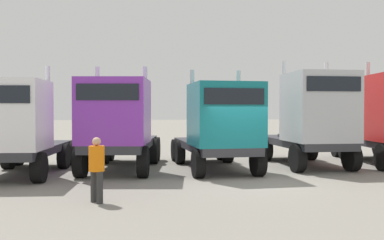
{
  "coord_description": "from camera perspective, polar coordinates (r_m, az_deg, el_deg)",
  "views": [
    {
      "loc": [
        -4.34,
        -13.0,
        2.35
      ],
      "look_at": [
        -1.16,
        4.25,
        1.98
      ],
      "focal_mm": 39.49,
      "sensor_mm": 36.0,
      "label": 1
    }
  ],
  "objects": [
    {
      "name": "ground",
      "position": [
        13.9,
        8.01,
        -8.52
      ],
      "size": [
        200.0,
        200.0,
        0.0
      ],
      "primitive_type": "plane",
      "color": "gray"
    },
    {
      "name": "semi_truck_white",
      "position": [
        15.94,
        -22.75,
        -1.02
      ],
      "size": [
        3.16,
        6.03,
        3.99
      ],
      "rotation": [
        0.0,
        0.0,
        -1.68
      ],
      "color": "#333338",
      "rests_on": "ground"
    },
    {
      "name": "semi_truck_purple",
      "position": [
        16.32,
        -9.94,
        -0.51
      ],
      "size": [
        3.64,
        6.71,
        4.11
      ],
      "rotation": [
        0.0,
        0.0,
        -1.75
      ],
      "color": "#333338",
      "rests_on": "ground"
    },
    {
      "name": "semi_truck_teal",
      "position": [
        16.22,
        3.77,
        -0.84
      ],
      "size": [
        2.61,
        6.42,
        3.97
      ],
      "rotation": [
        0.0,
        0.0,
        -1.56
      ],
      "color": "#333338",
      "rests_on": "ground"
    },
    {
      "name": "semi_truck_silver",
      "position": [
        18.06,
        15.96,
        0.15
      ],
      "size": [
        2.82,
        6.35,
        4.48
      ],
      "rotation": [
        0.0,
        0.0,
        -1.62
      ],
      "color": "#333338",
      "rests_on": "ground"
    },
    {
      "name": "visitor_in_hivis",
      "position": [
        11.1,
        -12.76,
        -5.94
      ],
      "size": [
        0.56,
        0.56,
        1.68
      ],
      "rotation": [
        0.0,
        0.0,
        0.62
      ],
      "color": "#2F2F2F",
      "rests_on": "ground"
    }
  ]
}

